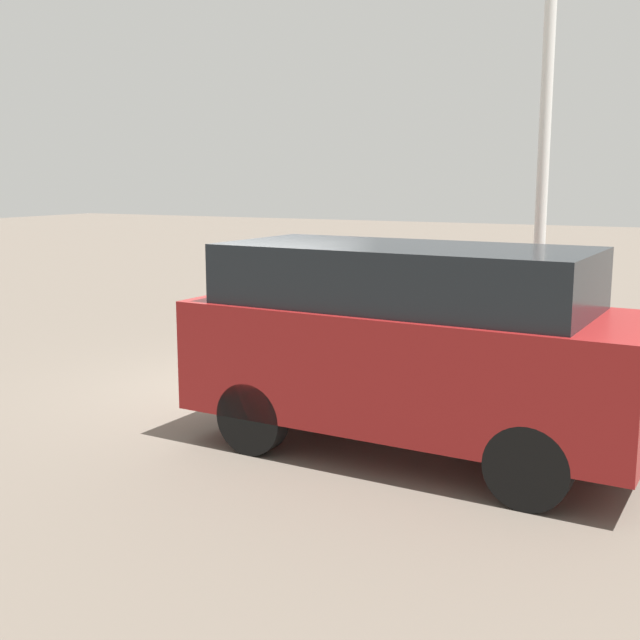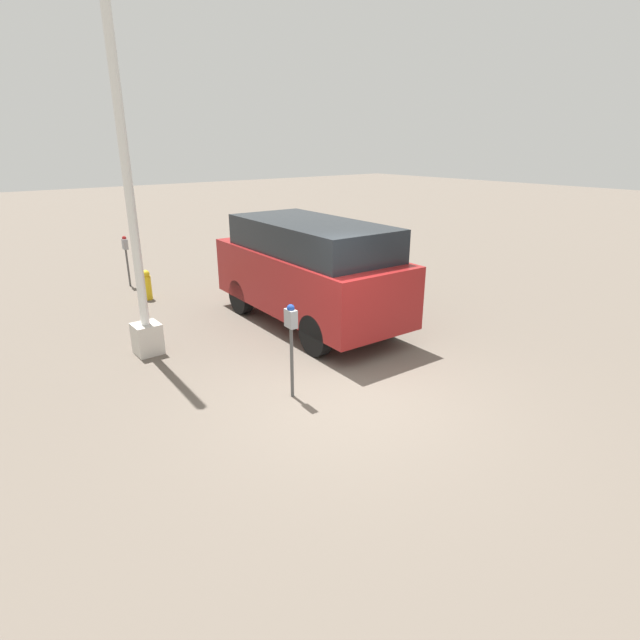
# 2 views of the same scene
# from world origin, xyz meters

# --- Properties ---
(ground_plane) EXTENTS (80.00, 80.00, 0.00)m
(ground_plane) POSITION_xyz_m (0.00, 0.00, 0.00)
(ground_plane) COLOR #60564C
(parking_meter_near) EXTENTS (0.21, 0.12, 1.42)m
(parking_meter_near) POSITION_xyz_m (0.45, 0.63, 1.05)
(parking_meter_near) COLOR #4C4C4C
(parking_meter_near) RESTS_ON ground
(parking_meter_far) EXTENTS (0.21, 0.12, 1.30)m
(parking_meter_far) POSITION_xyz_m (7.97, 0.48, 0.96)
(parking_meter_far) COLOR #4C4C4C
(parking_meter_far) RESTS_ON ground
(lamp_post) EXTENTS (0.44, 0.44, 6.30)m
(lamp_post) POSITION_xyz_m (3.34, 1.71, 1.99)
(lamp_post) COLOR beige
(lamp_post) RESTS_ON ground
(parked_van) EXTENTS (4.61, 2.05, 2.11)m
(parked_van) POSITION_xyz_m (2.77, -1.43, 1.16)
(parked_van) COLOR maroon
(parked_van) RESTS_ON ground
(fire_hydrant) EXTENTS (0.21, 0.21, 0.71)m
(fire_hydrant) POSITION_xyz_m (6.52, 0.54, 0.35)
(fire_hydrant) COLOR gold
(fire_hydrant) RESTS_ON ground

